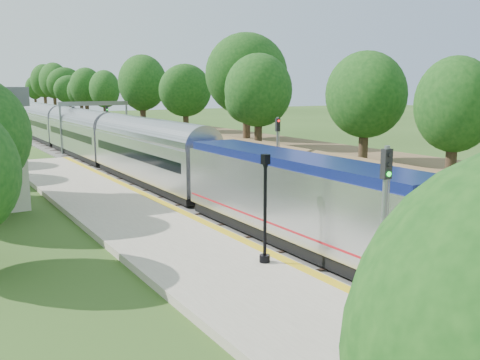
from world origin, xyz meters
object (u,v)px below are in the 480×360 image
signal_gantry (94,113)px  signal_farside (277,148)px  signal_platform (384,212)px  lamppost_far (265,215)px  train (61,131)px  lamppost_mid (432,278)px

signal_gantry → signal_farside: signal_gantry is taller
signal_platform → signal_farside: size_ratio=1.01×
signal_gantry → lamppost_far: bearing=-97.2°
signal_gantry → train: size_ratio=0.07×
train → signal_farside: 40.17m
train → lamppost_far: 52.32m
signal_gantry → lamppost_mid: size_ratio=1.71×
signal_platform → signal_gantry: bearing=84.1°
signal_platform → signal_farside: 21.12m
signal_gantry → train: 7.66m
signal_platform → train: bearing=87.2°
lamppost_mid → lamppost_far: (0.20, 9.05, -0.05)m
signal_gantry → lamppost_mid: (-5.96, -54.48, -2.24)m
lamppost_far → signal_farside: bearing=52.9°
train → signal_farside: bearing=-81.1°
signal_gantry → signal_platform: bearing=-95.9°
lamppost_mid → signal_platform: 2.94m
train → signal_platform: signal_platform is taller
signal_gantry → lamppost_mid: 54.85m
signal_gantry → lamppost_mid: signal_gantry is taller
lamppost_far → signal_farside: size_ratio=0.84×
signal_platform → signal_farside: (9.10, 19.06, -0.30)m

